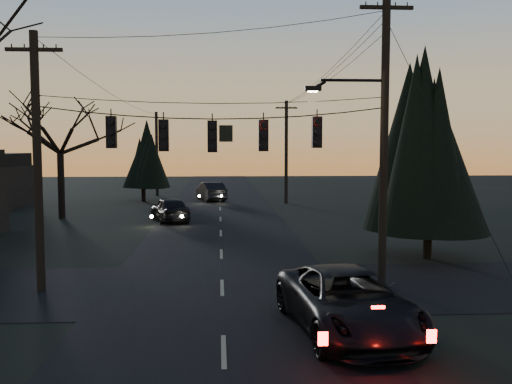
{
  "coord_description": "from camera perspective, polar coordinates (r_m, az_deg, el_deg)",
  "views": [
    {
      "loc": [
        -0.09,
        -9.02,
        4.84
      ],
      "look_at": [
        1.08,
        8.87,
        3.36
      ],
      "focal_mm": 40.0,
      "sensor_mm": 36.0,
      "label": 1
    }
  ],
  "objects": [
    {
      "name": "utility_pole_right",
      "position": [
        20.41,
        12.43,
        -9.12
      ],
      "size": [
        5.0,
        0.3,
        10.0
      ],
      "primitive_type": null,
      "color": "black",
      "rests_on": "ground"
    },
    {
      "name": "sedan_oncoming_a",
      "position": [
        36.56,
        -8.6,
        -1.72
      ],
      "size": [
        3.1,
        4.93,
        1.57
      ],
      "primitive_type": "imported",
      "rotation": [
        0.0,
        0.0,
        3.43
      ],
      "color": "black",
      "rests_on": "ground"
    },
    {
      "name": "span_signal_assembly",
      "position": [
        19.03,
        -4.21,
        5.79
      ],
      "size": [
        11.5,
        0.44,
        1.64
      ],
      "color": "black",
      "rests_on": "ground"
    },
    {
      "name": "utility_pole_left",
      "position": [
        20.5,
        -20.66,
        -9.25
      ],
      "size": [
        1.8,
        0.3,
        8.5
      ],
      "primitive_type": null,
      "color": "black",
      "rests_on": "ground"
    },
    {
      "name": "main_road",
      "position": [
        29.42,
        -3.53,
        -4.75
      ],
      "size": [
        8.0,
        120.0,
        0.02
      ],
      "primitive_type": "cube",
      "color": "black",
      "rests_on": "ground"
    },
    {
      "name": "evergreen_dist",
      "position": [
        49.9,
        -11.24,
        3.29
      ],
      "size": [
        3.44,
        3.44,
        6.18
      ],
      "color": "black",
      "rests_on": "ground"
    },
    {
      "name": "utility_pole_far_r",
      "position": [
        47.6,
        3.02,
        -1.14
      ],
      "size": [
        1.8,
        0.3,
        8.5
      ],
      "primitive_type": null,
      "color": "black",
      "rests_on": "ground"
    },
    {
      "name": "utility_pole_far_l",
      "position": [
        55.55,
        -9.84,
        -0.36
      ],
      "size": [
        0.3,
        0.3,
        8.0
      ],
      "primitive_type": null,
      "color": "black",
      "rests_on": "ground"
    },
    {
      "name": "bare_tree_dist",
      "position": [
        39.66,
        -19.05,
        6.11
      ],
      "size": [
        6.19,
        6.19,
        8.58
      ],
      "color": "black",
      "rests_on": "ground"
    },
    {
      "name": "evergreen_right",
      "position": [
        25.16,
        16.99,
        4.08
      ],
      "size": [
        4.39,
        4.39,
        8.12
      ],
      "color": "black",
      "rests_on": "ground"
    },
    {
      "name": "sedan_oncoming_b",
      "position": [
        49.87,
        -4.55,
        0.05
      ],
      "size": [
        2.92,
        5.15,
        1.61
      ],
      "primitive_type": "imported",
      "rotation": [
        0.0,
        0.0,
        3.41
      ],
      "color": "black",
      "rests_on": "ground"
    },
    {
      "name": "suv_near",
      "position": [
        15.09,
        9.17,
        -10.85
      ],
      "size": [
        3.35,
        6.07,
        1.61
      ],
      "primitive_type": "imported",
      "rotation": [
        0.0,
        0.0,
        0.12
      ],
      "color": "black",
      "rests_on": "ground"
    },
    {
      "name": "cross_road",
      "position": [
        19.63,
        -3.41,
        -9.55
      ],
      "size": [
        60.0,
        7.0,
        0.02
      ],
      "primitive_type": "cube",
      "color": "black",
      "rests_on": "ground"
    }
  ]
}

